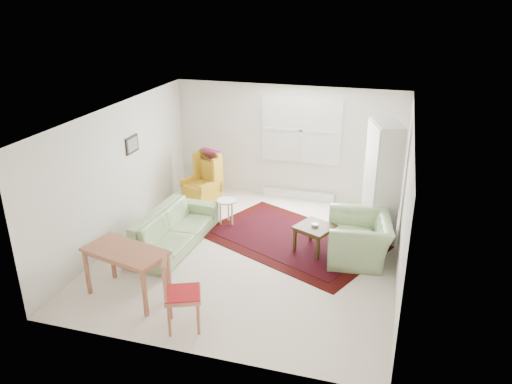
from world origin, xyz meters
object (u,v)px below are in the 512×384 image
(wingback_chair, at_px, (201,178))
(cabinet, at_px, (382,181))
(stool, at_px, (227,212))
(desk, at_px, (127,273))
(desk_chair, at_px, (183,293))
(armchair, at_px, (359,234))
(sofa, at_px, (173,223))
(coffee_table, at_px, (314,238))

(wingback_chair, relative_size, cabinet, 0.52)
(stool, xyz_separation_m, desk, (-0.60, -2.80, 0.14))
(wingback_chair, height_order, desk_chair, wingback_chair)
(armchair, distance_m, desk_chair, 3.34)
(stool, relative_size, desk, 0.41)
(stool, xyz_separation_m, desk_chair, (0.51, -3.26, 0.29))
(wingback_chair, xyz_separation_m, stool, (0.87, -0.82, -0.31))
(sofa, relative_size, stool, 4.27)
(cabinet, bearing_deg, coffee_table, -155.38)
(wingback_chair, bearing_deg, stool, -18.99)
(armchair, relative_size, wingback_chair, 1.04)
(sofa, height_order, armchair, armchair)
(armchair, bearing_deg, desk_chair, -47.34)
(armchair, bearing_deg, cabinet, 156.92)
(desk, xyz_separation_m, desk_chair, (1.11, -0.46, 0.15))
(sofa, bearing_deg, desk, -176.08)
(cabinet, distance_m, desk_chair, 4.35)
(stool, bearing_deg, desk_chair, -81.03)
(cabinet, bearing_deg, stool, 169.48)
(desk_chair, bearing_deg, armchair, -62.47)
(desk_chair, bearing_deg, coffee_table, -49.91)
(wingback_chair, distance_m, cabinet, 3.84)
(sofa, bearing_deg, wingback_chair, 9.48)
(armchair, distance_m, coffee_table, 0.81)
(armchair, height_order, desk_chair, desk_chair)
(coffee_table, height_order, stool, stool)
(sofa, height_order, desk, sofa)
(coffee_table, height_order, desk, desk)
(stool, xyz_separation_m, cabinet, (2.91, 0.34, 0.84))
(cabinet, height_order, desk_chair, cabinet)
(armchair, distance_m, wingback_chair, 3.81)
(coffee_table, xyz_separation_m, stool, (-1.86, 0.60, 0.02))
(wingback_chair, distance_m, desk, 3.64)
(sofa, xyz_separation_m, cabinet, (3.54, 1.44, 0.65))
(coffee_table, bearing_deg, cabinet, 41.75)
(cabinet, bearing_deg, desk, -155.26)
(armchair, bearing_deg, stool, -112.36)
(coffee_table, distance_m, cabinet, 1.64)
(armchair, height_order, wingback_chair, wingback_chair)
(sofa, relative_size, wingback_chair, 1.93)
(desk_chair, bearing_deg, sofa, 5.03)
(coffee_table, xyz_separation_m, desk_chair, (-1.34, -2.66, 0.30))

